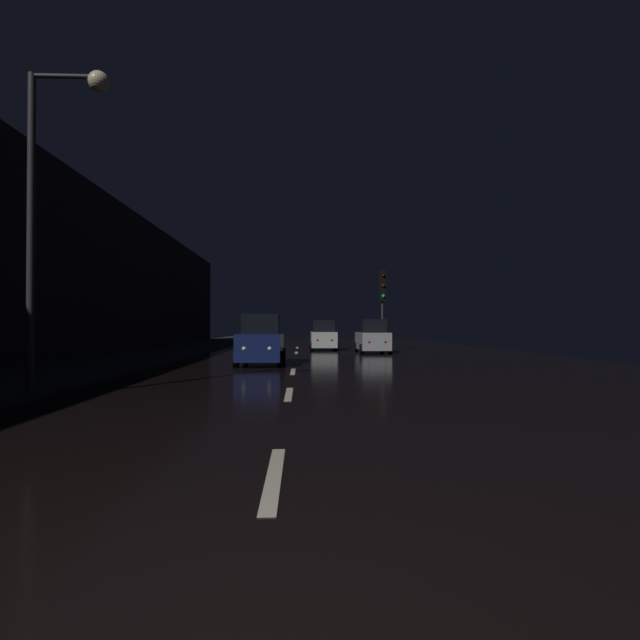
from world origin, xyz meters
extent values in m
cube|color=black|center=(0.00, 24.50, -0.01)|extent=(27.51, 84.00, 0.02)
cube|color=#28282B|center=(-7.55, 24.50, 0.07)|extent=(4.40, 84.00, 0.15)
cube|color=black|center=(-10.15, 21.00, 4.24)|extent=(0.80, 63.00, 8.49)
cube|color=beige|center=(0.00, 3.00, 0.01)|extent=(0.16, 2.20, 0.01)
cube|color=beige|center=(0.00, 9.18, 0.01)|extent=(0.16, 2.20, 0.01)
cube|color=beige|center=(0.00, 14.76, 0.01)|extent=(0.16, 2.20, 0.01)
cube|color=beige|center=(0.00, 18.96, 0.01)|extent=(0.16, 2.20, 0.01)
cube|color=beige|center=(0.00, 26.66, 0.01)|extent=(0.16, 2.20, 0.01)
cube|color=beige|center=(0.00, 33.55, 0.01)|extent=(0.16, 2.20, 0.01)
cylinder|color=#38383A|center=(5.25, 27.73, 1.54)|extent=(0.12, 0.12, 3.08)
cube|color=black|center=(5.25, 27.73, 4.03)|extent=(0.37, 0.40, 1.90)
sphere|color=black|center=(5.29, 27.55, 4.66)|extent=(0.22, 0.22, 0.22)
sphere|color=black|center=(5.29, 27.55, 4.03)|extent=(0.22, 0.22, 0.22)
sphere|color=#19D84C|center=(5.29, 27.55, 3.40)|extent=(0.22, 0.22, 0.22)
cylinder|color=#2D2D30|center=(-5.45, 8.47, 3.48)|extent=(0.16, 0.16, 6.96)
cylinder|color=#2D2D30|center=(-4.75, 8.47, 6.91)|extent=(1.40, 0.10, 0.10)
sphere|color=beige|center=(-4.05, 8.47, 6.81)|extent=(0.44, 0.44, 0.44)
cube|color=#141E51|center=(-1.35, 18.03, 0.74)|extent=(1.71, 3.99, 1.05)
cube|color=black|center=(-1.35, 18.18, 1.66)|extent=(1.45, 2.00, 0.80)
cylinder|color=black|center=(-0.51, 16.64, 0.30)|extent=(0.21, 0.61, 0.61)
cylinder|color=black|center=(-2.19, 16.64, 0.30)|extent=(0.21, 0.61, 0.61)
cylinder|color=black|center=(-0.51, 19.43, 0.30)|extent=(0.21, 0.61, 0.61)
cylinder|color=black|center=(-2.19, 19.43, 0.30)|extent=(0.21, 0.61, 0.61)
sphere|color=white|center=(-0.88, 16.08, 0.74)|extent=(0.17, 0.17, 0.17)
sphere|color=white|center=(-1.82, 16.08, 0.74)|extent=(0.17, 0.17, 0.17)
sphere|color=red|center=(-0.88, 19.99, 0.74)|extent=(0.17, 0.17, 0.17)
sphere|color=red|center=(-1.82, 19.99, 0.74)|extent=(0.17, 0.17, 0.17)
cube|color=silver|center=(1.74, 30.12, 0.70)|extent=(1.62, 3.77, 0.99)
cube|color=black|center=(1.74, 29.98, 1.57)|extent=(1.37, 1.89, 0.75)
cylinder|color=black|center=(0.95, 31.44, 0.29)|extent=(0.20, 0.57, 0.57)
cylinder|color=black|center=(2.53, 31.44, 0.29)|extent=(0.20, 0.57, 0.57)
cylinder|color=black|center=(0.95, 28.80, 0.29)|extent=(0.20, 0.57, 0.57)
cylinder|color=black|center=(2.53, 28.80, 0.29)|extent=(0.20, 0.57, 0.57)
sphere|color=slate|center=(1.30, 31.97, 0.70)|extent=(0.16, 0.16, 0.16)
sphere|color=slate|center=(2.19, 31.97, 0.70)|extent=(0.16, 0.16, 0.16)
sphere|color=red|center=(1.30, 28.27, 0.70)|extent=(0.16, 0.16, 0.16)
sphere|color=red|center=(2.19, 28.27, 0.70)|extent=(0.16, 0.16, 0.16)
cube|color=#A5A8AD|center=(4.45, 26.49, 0.70)|extent=(1.63, 3.80, 0.99)
cube|color=black|center=(4.45, 26.35, 1.58)|extent=(1.38, 1.90, 0.76)
cylinder|color=black|center=(3.66, 27.81, 0.29)|extent=(0.20, 0.58, 0.58)
cylinder|color=black|center=(5.25, 27.81, 0.29)|extent=(0.20, 0.58, 0.58)
cylinder|color=black|center=(3.66, 25.16, 0.29)|extent=(0.20, 0.58, 0.58)
cylinder|color=black|center=(5.25, 25.16, 0.29)|extent=(0.20, 0.58, 0.58)
sphere|color=slate|center=(4.01, 28.35, 0.70)|extent=(0.16, 0.16, 0.16)
sphere|color=slate|center=(4.90, 28.35, 0.70)|extent=(0.16, 0.16, 0.16)
sphere|color=red|center=(4.01, 24.63, 0.70)|extent=(0.16, 0.16, 0.16)
sphere|color=red|center=(4.90, 24.63, 0.70)|extent=(0.16, 0.16, 0.16)
camera|label=1|loc=(0.28, -2.14, 1.57)|focal=27.58mm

